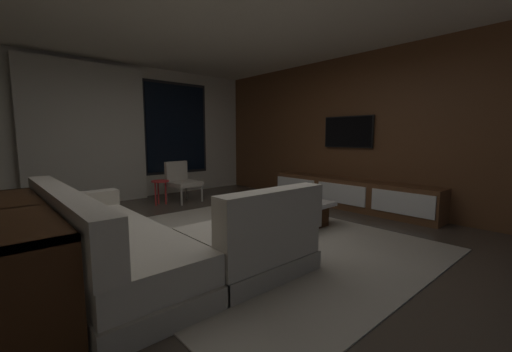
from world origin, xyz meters
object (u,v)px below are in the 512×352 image
(book_stack_on_coffee_table, at_px, (280,194))
(mounted_tv, at_px, (348,132))
(coffee_table, at_px, (279,213))
(console_table_behind_couch, at_px, (19,250))
(media_console, at_px, (350,194))
(sectional_couch, at_px, (145,243))
(side_stool, at_px, (160,185))
(accent_chair_near_window, at_px, (181,179))

(book_stack_on_coffee_table, relative_size, mounted_tv, 0.30)
(coffee_table, relative_size, mounted_tv, 1.19)
(console_table_behind_couch, bearing_deg, media_console, 1.03)
(coffee_table, xyz_separation_m, mounted_tv, (1.90, 0.13, 1.16))
(sectional_couch, distance_m, console_table_behind_couch, 0.93)
(sectional_couch, height_order, side_stool, sectional_couch)
(sectional_couch, distance_m, mounted_tv, 4.12)
(coffee_table, height_order, console_table_behind_couch, console_table_behind_couch)
(mounted_tv, relative_size, console_table_behind_couch, 0.46)
(book_stack_on_coffee_table, xyz_separation_m, console_table_behind_couch, (-3.13, -0.30, -0.00))
(sectional_couch, relative_size, media_console, 0.81)
(accent_chair_near_window, height_order, side_stool, accent_chair_near_window)
(coffee_table, distance_m, console_table_behind_couch, 2.98)
(media_console, bearing_deg, mounted_tv, 47.59)
(coffee_table, bearing_deg, book_stack_on_coffee_table, 41.59)
(coffee_table, bearing_deg, sectional_couch, -172.08)
(coffee_table, xyz_separation_m, side_stool, (-0.65, 2.44, 0.19))
(coffee_table, bearing_deg, media_console, -2.38)
(sectional_couch, bearing_deg, accent_chair_near_window, 56.13)
(sectional_couch, height_order, mounted_tv, mounted_tv)
(sectional_couch, bearing_deg, book_stack_on_coffee_table, 10.98)
(side_stool, xyz_separation_m, media_console, (2.37, -2.51, -0.12))
(book_stack_on_coffee_table, height_order, mounted_tv, mounted_tv)
(coffee_table, distance_m, media_console, 1.73)
(mounted_tv, bearing_deg, media_console, -132.41)
(mounted_tv, bearing_deg, coffee_table, -176.20)
(mounted_tv, bearing_deg, sectional_couch, -174.06)
(media_console, distance_m, mounted_tv, 1.13)
(console_table_behind_couch, bearing_deg, accent_chair_near_window, 43.62)
(sectional_couch, xyz_separation_m, accent_chair_near_window, (1.86, 2.77, 0.14))
(book_stack_on_coffee_table, relative_size, media_console, 0.09)
(coffee_table, xyz_separation_m, console_table_behind_couch, (-2.96, -0.16, 0.23))
(book_stack_on_coffee_table, xyz_separation_m, media_console, (1.56, -0.22, -0.16))
(side_stool, relative_size, mounted_tv, 0.47)
(sectional_couch, distance_m, media_console, 3.78)
(book_stack_on_coffee_table, distance_m, side_stool, 2.43)
(media_console, bearing_deg, side_stool, 133.37)
(side_stool, bearing_deg, accent_chair_near_window, 6.43)
(side_stool, xyz_separation_m, mounted_tv, (2.55, -2.31, 0.98))
(media_console, bearing_deg, coffee_table, 177.62)
(coffee_table, distance_m, side_stool, 2.53)
(accent_chair_near_window, bearing_deg, media_console, -53.26)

